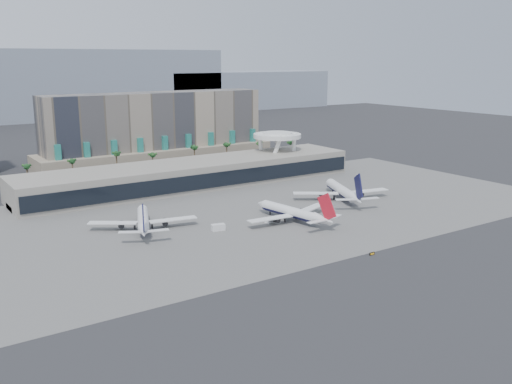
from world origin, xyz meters
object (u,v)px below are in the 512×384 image
airliner_centre (292,212)px  airliner_right (342,191)px  service_vehicle_b (269,220)px  taxiway_sign (372,254)px  service_vehicle_a (218,227)px  airliner_left (143,220)px

airliner_centre → airliner_right: (39.23, 14.89, 0.36)m
service_vehicle_b → taxiway_sign: (5.94, -48.45, -0.43)m
service_vehicle_a → service_vehicle_b: bearing=7.1°
airliner_right → service_vehicle_a: bearing=-149.1°
service_vehicle_a → airliner_right: bearing=20.0°
airliner_left → taxiway_sign: (49.49, -66.69, -3.10)m
airliner_right → taxiway_sign: bearing=-101.9°
airliner_centre → service_vehicle_a: airliner_centre is taller
airliner_centre → service_vehicle_b: (-8.35, 3.36, -2.70)m
airliner_left → airliner_centre: size_ratio=0.94×
taxiway_sign → service_vehicle_a: bearing=120.8°
airliner_centre → taxiway_sign: airliner_centre is taller
airliner_right → taxiway_sign: airliner_right is taller
airliner_right → service_vehicle_a: size_ratio=8.65×
airliner_right → service_vehicle_b: (-47.58, -11.53, -3.06)m
airliner_centre → taxiway_sign: bearing=-101.3°
taxiway_sign → airliner_left: bearing=128.8°
taxiway_sign → service_vehicle_b: bearing=99.2°
airliner_left → taxiway_sign: 83.10m
airliner_left → taxiway_sign: airliner_left is taller
airliner_centre → service_vehicle_a: 30.38m
airliner_left → service_vehicle_b: (43.55, -18.24, -2.67)m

